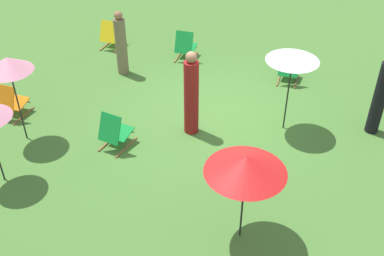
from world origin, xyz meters
name	(u,v)px	position (x,y,z in m)	size (l,w,h in m)	color
ground_plane	(212,117)	(0.00, 0.00, 0.00)	(40.00, 40.00, 0.00)	#477A33
deckchair_3	(11,102)	(4.20, 1.65, 0.37)	(0.51, 0.78, 0.83)	olive
deckchair_5	(185,46)	(1.67, -2.42, 0.37)	(0.55, 0.81, 0.83)	olive
deckchair_6	(115,132)	(1.48, 1.76, 0.37)	(0.55, 0.80, 0.83)	olive
deckchair_8	(111,36)	(3.90, -2.27, 0.37)	(0.49, 0.77, 0.83)	olive
deckchair_10	(289,69)	(-1.22, -2.25, 0.37)	(0.54, 0.80, 0.83)	olive
umbrella_0	(246,164)	(-1.63, 3.09, 1.54)	(1.27, 1.27, 1.69)	black
umbrella_2	(8,64)	(3.40, 2.23, 1.77)	(0.94, 0.94, 1.92)	black
umbrella_3	(293,56)	(-1.59, -0.22, 1.75)	(1.08, 1.08, 1.86)	black
person_0	(191,95)	(0.24, 0.65, 0.91)	(0.40, 0.40, 1.90)	maroon
person_1	(380,96)	(-3.39, -0.83, 0.89)	(0.30, 0.30, 1.85)	black
person_2	(121,45)	(2.87, -1.08, 0.81)	(0.29, 0.29, 1.69)	#72664C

